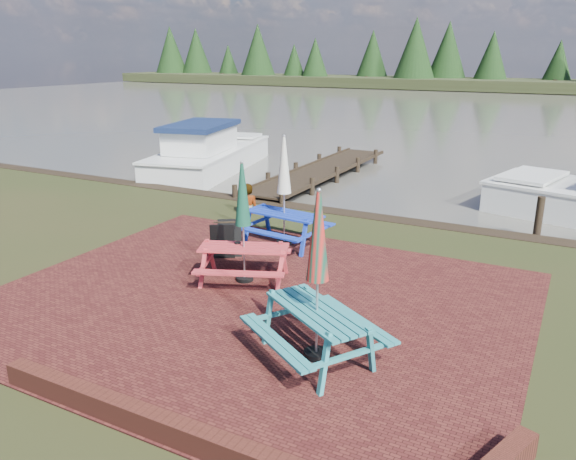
% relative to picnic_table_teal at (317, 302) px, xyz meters
% --- Properties ---
extents(ground, '(120.00, 120.00, 0.00)m').
position_rel_picnic_table_teal_xyz_m(ground, '(-1.74, 0.20, -0.86)').
color(ground, black).
rests_on(ground, ground).
extents(paving, '(9.00, 7.50, 0.02)m').
position_rel_picnic_table_teal_xyz_m(paving, '(-1.74, 1.20, -0.85)').
color(paving, '#371211').
rests_on(paving, ground).
extents(brick_wall, '(6.21, 1.79, 0.30)m').
position_rel_picnic_table_teal_xyz_m(brick_wall, '(0.40, -2.21, -0.71)').
color(brick_wall, '#4C1E16').
rests_on(brick_wall, ground).
extents(water, '(120.00, 60.00, 0.02)m').
position_rel_picnic_table_teal_xyz_m(water, '(-1.74, 37.20, -0.86)').
color(water, '#49473F').
rests_on(water, ground).
extents(far_treeline, '(120.00, 10.00, 8.10)m').
position_rel_picnic_table_teal_xyz_m(far_treeline, '(-1.74, 66.20, 2.42)').
color(far_treeline, black).
rests_on(far_treeline, ground).
extents(picnic_table_teal, '(2.33, 2.27, 2.44)m').
position_rel_picnic_table_teal_xyz_m(picnic_table_teal, '(0.00, 0.00, 0.00)').
color(picnic_table_teal, teal).
rests_on(picnic_table_teal, ground).
extents(picnic_table_red, '(2.07, 1.97, 2.28)m').
position_rel_picnic_table_teal_xyz_m(picnic_table_red, '(-2.38, 1.90, -0.06)').
color(picnic_table_red, '#B12D33').
rests_on(picnic_table_red, ground).
extents(picnic_table_blue, '(1.94, 1.77, 2.44)m').
position_rel_picnic_table_teal_xyz_m(picnic_table_blue, '(-2.73, 4.13, 0.00)').
color(picnic_table_blue, '#1632A5').
rests_on(picnic_table_blue, ground).
extents(chalkboard, '(0.53, 0.70, 0.80)m').
position_rel_picnic_table_teal_xyz_m(chalkboard, '(-3.38, 2.77, -0.44)').
color(chalkboard, black).
rests_on(chalkboard, ground).
extents(jetty, '(1.76, 9.08, 1.00)m').
position_rel_picnic_table_teal_xyz_m(jetty, '(-5.24, 11.48, -0.74)').
color(jetty, black).
rests_on(jetty, ground).
extents(boat_jetty, '(3.97, 7.55, 2.08)m').
position_rel_picnic_table_teal_xyz_m(boat_jetty, '(-9.58, 10.86, -0.43)').
color(boat_jetty, silver).
rests_on(boat_jetty, ground).
extents(person, '(0.69, 0.58, 1.62)m').
position_rel_picnic_table_teal_xyz_m(person, '(-4.82, 5.95, -0.05)').
color(person, gray).
rests_on(person, ground).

